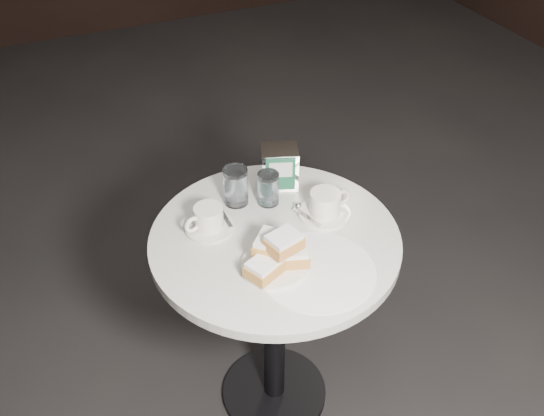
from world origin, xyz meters
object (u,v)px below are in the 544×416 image
at_px(water_glass_right, 268,189).
at_px(coffee_cup_right, 325,205).
at_px(water_glass_left, 236,187).
at_px(beignet_plate, 276,256).
at_px(cafe_table, 275,286).
at_px(coffee_cup_left, 208,220).
at_px(napkin_dispenser, 279,167).

bearing_deg(water_glass_right, coffee_cup_right, -43.65).
bearing_deg(water_glass_left, beignet_plate, -91.09).
relative_size(cafe_table, beignet_plate, 3.82).
relative_size(water_glass_left, water_glass_right, 1.14).
height_order(beignet_plate, coffee_cup_left, beignet_plate).
relative_size(water_glass_left, napkin_dispenser, 0.88).
xyz_separation_m(cafe_table, napkin_dispenser, (0.11, 0.22, 0.26)).
xyz_separation_m(coffee_cup_right, napkin_dispenser, (-0.06, 0.19, 0.03)).
bearing_deg(napkin_dispenser, beignet_plate, -95.68).
relative_size(coffee_cup_right, water_glass_right, 1.61).
relative_size(coffee_cup_left, napkin_dispenser, 1.30).
bearing_deg(coffee_cup_left, water_glass_right, -3.07).
bearing_deg(coffee_cup_right, cafe_table, -173.66).
height_order(cafe_table, napkin_dispenser, napkin_dispenser).
relative_size(cafe_table, water_glass_left, 6.38).
bearing_deg(water_glass_right, napkin_dispenser, 45.80).
relative_size(beignet_plate, water_glass_right, 1.91).
bearing_deg(beignet_plate, water_glass_right, 70.73).
xyz_separation_m(coffee_cup_left, water_glass_right, (0.20, 0.04, 0.02)).
xyz_separation_m(water_glass_left, napkin_dispenser, (0.15, 0.03, 0.01)).
relative_size(coffee_cup_right, napkin_dispenser, 1.23).
distance_m(water_glass_left, napkin_dispenser, 0.16).
bearing_deg(coffee_cup_right, napkin_dispenser, 104.54).
xyz_separation_m(cafe_table, water_glass_left, (-0.04, 0.19, 0.25)).
xyz_separation_m(coffee_cup_left, water_glass_left, (0.11, 0.08, 0.02)).
bearing_deg(cafe_table, coffee_cup_left, 146.20).
height_order(cafe_table, coffee_cup_left, coffee_cup_left).
height_order(cafe_table, water_glass_left, water_glass_left).
height_order(coffee_cup_right, water_glass_left, water_glass_left).
bearing_deg(napkin_dispenser, cafe_table, -97.32).
bearing_deg(water_glass_left, cafe_table, -77.45).
xyz_separation_m(cafe_table, beignet_plate, (-0.05, -0.11, 0.24)).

